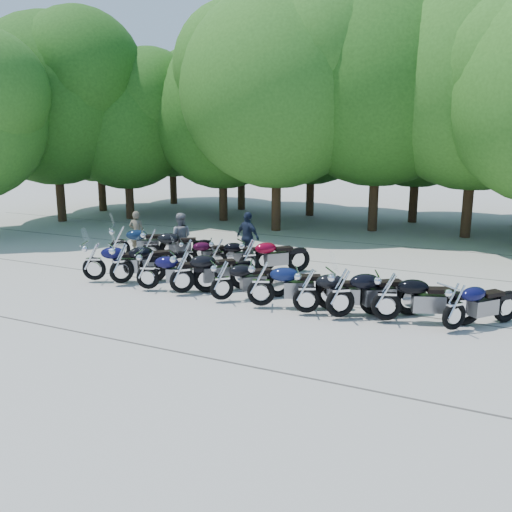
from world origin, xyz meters
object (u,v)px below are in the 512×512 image
at_px(motorcycle_7, 341,291).
at_px(motorcycle_12, 187,252).
at_px(motorcycle_6, 307,289).
at_px(motorcycle_8, 387,295).
at_px(motorcycle_0, 94,260).
at_px(motorcycle_10, 119,241).
at_px(rider_1, 180,237).
at_px(motorcycle_2, 148,269).
at_px(rider_0, 137,233).
at_px(motorcycle_13, 218,253).
at_px(rider_2, 248,237).
at_px(motorcycle_9, 455,305).
at_px(motorcycle_3, 182,271).
at_px(motorcycle_14, 249,256).
at_px(motorcycle_11, 151,245).
at_px(motorcycle_4, 222,279).
at_px(motorcycle_1, 121,262).

xyz_separation_m(motorcycle_7, motorcycle_12, (-6.07, 2.70, -0.14)).
height_order(motorcycle_6, motorcycle_8, motorcycle_8).
distance_m(motorcycle_0, motorcycle_10, 2.85).
xyz_separation_m(motorcycle_10, rider_1, (1.97, 0.90, 0.15)).
relative_size(motorcycle_2, motorcycle_8, 0.95).
bearing_deg(motorcycle_2, rider_0, 19.86).
bearing_deg(motorcycle_7, motorcycle_13, 24.00).
distance_m(motorcycle_6, motorcycle_12, 5.90).
xyz_separation_m(motorcycle_0, motorcycle_10, (-1.14, 2.61, 0.01)).
bearing_deg(rider_1, motorcycle_7, 128.36).
height_order(motorcycle_2, rider_2, rider_2).
distance_m(motorcycle_7, rider_1, 7.81).
height_order(motorcycle_6, motorcycle_7, motorcycle_7).
bearing_deg(motorcycle_12, motorcycle_0, 105.65).
distance_m(motorcycle_9, rider_1, 10.09).
bearing_deg(motorcycle_3, motorcycle_14, -62.80).
xyz_separation_m(motorcycle_11, motorcycle_13, (2.49, 0.24, -0.10)).
relative_size(motorcycle_8, rider_2, 1.39).
bearing_deg(motorcycle_12, rider_0, 26.80).
bearing_deg(motorcycle_0, rider_1, -38.81).
xyz_separation_m(motorcycle_0, motorcycle_7, (7.76, -0.09, 0.02)).
bearing_deg(motorcycle_8, motorcycle_4, 72.59).
relative_size(motorcycle_8, motorcycle_13, 1.15).
distance_m(motorcycle_7, motorcycle_9, 2.61).
height_order(motorcycle_4, rider_2, rider_2).
xyz_separation_m(motorcycle_2, motorcycle_6, (4.86, -0.06, 0.01)).
height_order(motorcycle_4, motorcycle_7, motorcycle_7).
height_order(motorcycle_10, motorcycle_12, motorcycle_10).
height_order(motorcycle_13, rider_0, rider_0).
bearing_deg(motorcycle_11, rider_2, -88.35).
bearing_deg(motorcycle_12, motorcycle_8, -150.55).
bearing_deg(rider_2, motorcycle_3, 111.86).
xyz_separation_m(motorcycle_2, motorcycle_14, (1.91, 2.69, 0.02)).
bearing_deg(motorcycle_8, motorcycle_3, 70.96).
xyz_separation_m(motorcycle_1, motorcycle_14, (2.99, 2.52, -0.04)).
relative_size(motorcycle_1, motorcycle_3, 1.01).
bearing_deg(motorcycle_7, rider_0, 30.78).
relative_size(motorcycle_11, motorcycle_12, 1.24).
bearing_deg(motorcycle_9, motorcycle_14, 19.08).
xyz_separation_m(motorcycle_0, motorcycle_2, (2.05, -0.08, -0.04)).
relative_size(motorcycle_11, rider_2, 1.41).
xyz_separation_m(motorcycle_0, motorcycle_14, (3.96, 2.62, -0.02)).
bearing_deg(rider_1, motorcycle_6, 124.84).
xyz_separation_m(motorcycle_2, rider_2, (1.00, 4.49, 0.23)).
height_order(motorcycle_7, rider_1, rider_1).
height_order(motorcycle_3, motorcycle_8, motorcycle_3).
height_order(motorcycle_10, rider_2, rider_2).
distance_m(motorcycle_3, motorcycle_11, 3.88).
bearing_deg(motorcycle_6, motorcycle_9, -110.61).
bearing_deg(motorcycle_9, motorcycle_4, 42.49).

